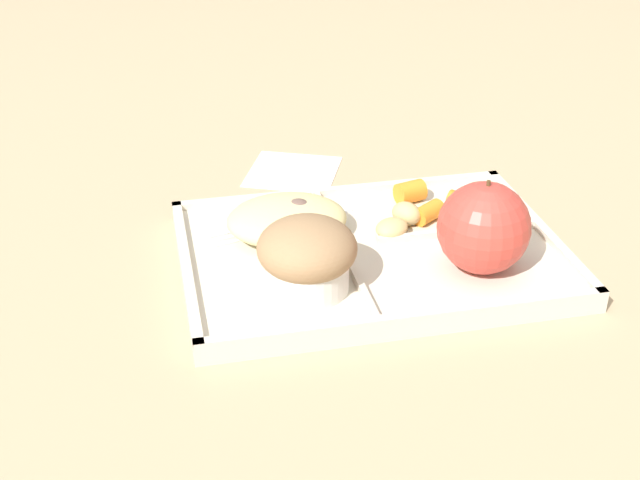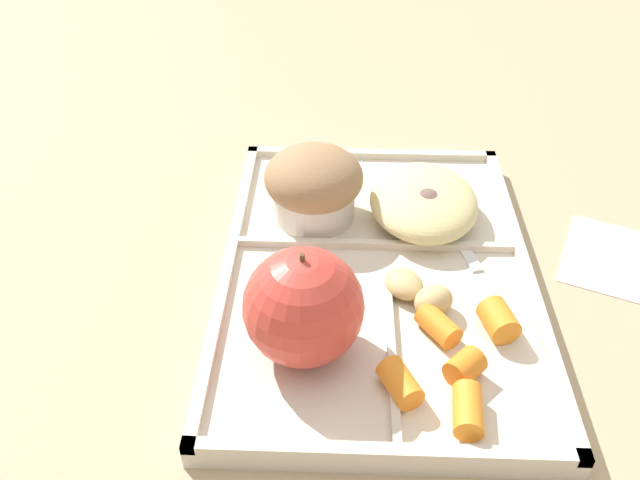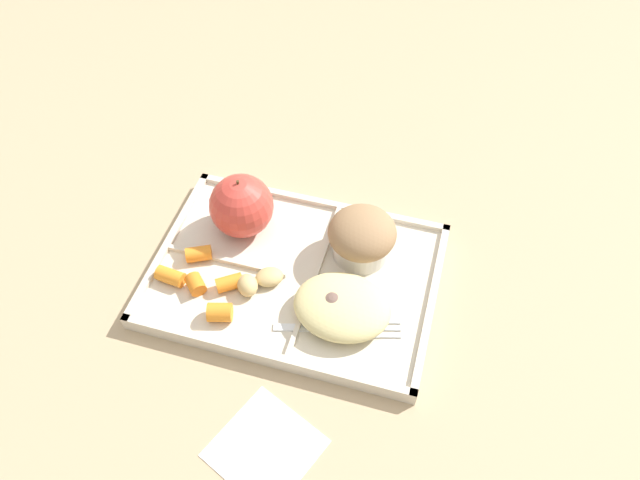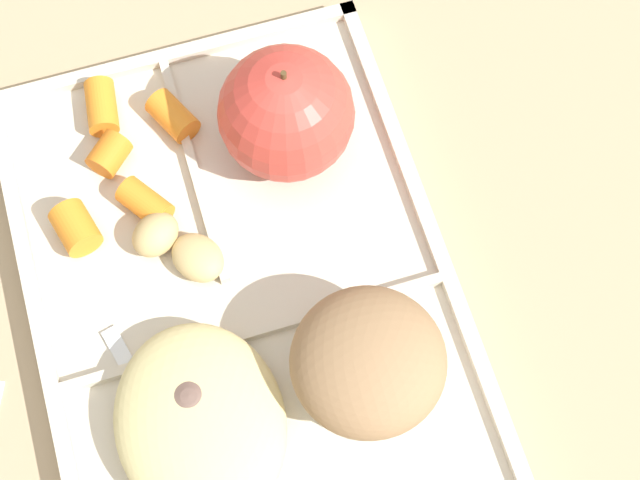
# 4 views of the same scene
# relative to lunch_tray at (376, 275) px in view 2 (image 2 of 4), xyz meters

# --- Properties ---
(ground) EXTENTS (6.00, 6.00, 0.00)m
(ground) POSITION_rel_lunch_tray_xyz_m (0.00, 0.00, -0.01)
(ground) COLOR tan
(lunch_tray) EXTENTS (0.36, 0.26, 0.02)m
(lunch_tray) POSITION_rel_lunch_tray_xyz_m (0.00, 0.00, 0.00)
(lunch_tray) COLOR beige
(lunch_tray) RESTS_ON ground
(green_apple) EXTENTS (0.09, 0.09, 0.09)m
(green_apple) POSITION_rel_lunch_tray_xyz_m (-0.09, 0.06, 0.05)
(green_apple) COLOR #C63D33
(green_apple) RESTS_ON lunch_tray
(bran_muffin) EXTENTS (0.09, 0.09, 0.07)m
(bran_muffin) POSITION_rel_lunch_tray_xyz_m (0.07, 0.06, 0.04)
(bran_muffin) COLOR silver
(bran_muffin) RESTS_ON lunch_tray
(carrot_slice_back) EXTENTS (0.04, 0.03, 0.02)m
(carrot_slice_back) POSITION_rel_lunch_tray_xyz_m (-0.07, -0.04, 0.02)
(carrot_slice_back) COLOR orange
(carrot_slice_back) RESTS_ON lunch_tray
(carrot_slice_tilted) EXTENTS (0.03, 0.03, 0.02)m
(carrot_slice_tilted) POSITION_rel_lunch_tray_xyz_m (-0.07, -0.09, 0.02)
(carrot_slice_tilted) COLOR orange
(carrot_slice_tilted) RESTS_ON lunch_tray
(carrot_slice_near_corner) EXTENTS (0.03, 0.03, 0.02)m
(carrot_slice_near_corner) POSITION_rel_lunch_tray_xyz_m (-0.11, -0.06, 0.02)
(carrot_slice_near_corner) COLOR orange
(carrot_slice_near_corner) RESTS_ON lunch_tray
(carrot_slice_center) EXTENTS (0.04, 0.02, 0.02)m
(carrot_slice_center) POSITION_rel_lunch_tray_xyz_m (-0.15, -0.06, 0.02)
(carrot_slice_center) COLOR orange
(carrot_slice_center) RESTS_ON lunch_tray
(carrot_slice_large) EXTENTS (0.04, 0.03, 0.02)m
(carrot_slice_large) POSITION_rel_lunch_tray_xyz_m (-0.13, -0.01, 0.02)
(carrot_slice_large) COLOR orange
(carrot_slice_large) RESTS_ON lunch_tray
(potato_chunk_small) EXTENTS (0.05, 0.04, 0.02)m
(potato_chunk_small) POSITION_rel_lunch_tray_xyz_m (-0.03, -0.02, 0.02)
(potato_chunk_small) COLOR tan
(potato_chunk_small) RESTS_ON lunch_tray
(potato_chunk_wedge) EXTENTS (0.04, 0.04, 0.02)m
(potato_chunk_wedge) POSITION_rel_lunch_tray_xyz_m (-0.05, -0.04, 0.02)
(potato_chunk_wedge) COLOR tan
(potato_chunk_wedge) RESTS_ON lunch_tray
(egg_noodle_pile) EXTENTS (0.12, 0.10, 0.04)m
(egg_noodle_pile) POSITION_rel_lunch_tray_xyz_m (0.07, -0.04, 0.02)
(egg_noodle_pile) COLOR #D6C684
(egg_noodle_pile) RESTS_ON lunch_tray
(meatball_center) EXTENTS (0.04, 0.04, 0.04)m
(meatball_center) POSITION_rel_lunch_tray_xyz_m (0.06, -0.05, 0.03)
(meatball_center) COLOR brown
(meatball_center) RESTS_ON lunch_tray
(meatball_side) EXTENTS (0.03, 0.03, 0.03)m
(meatball_side) POSITION_rel_lunch_tray_xyz_m (0.10, -0.05, 0.02)
(meatball_side) COLOR brown
(meatball_side) RESTS_ON lunch_tray
(meatball_back) EXTENTS (0.03, 0.03, 0.03)m
(meatball_back) POSITION_rel_lunch_tray_xyz_m (0.08, -0.05, 0.02)
(meatball_back) COLOR #755B4C
(meatball_back) RESTS_ON lunch_tray
(plastic_fork) EXTENTS (0.15, 0.05, 0.00)m
(plastic_fork) POSITION_rel_lunch_tray_xyz_m (0.08, -0.06, 0.01)
(plastic_fork) COLOR silver
(plastic_fork) RESTS_ON lunch_tray
(paper_napkin) EXTENTS (0.13, 0.13, 0.00)m
(paper_napkin) POSITION_rel_lunch_tray_xyz_m (0.03, -0.22, -0.01)
(paper_napkin) COLOR white
(paper_napkin) RESTS_ON ground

